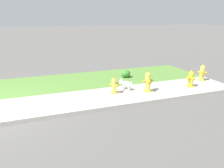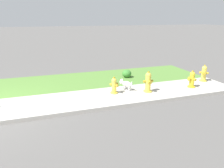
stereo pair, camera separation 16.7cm
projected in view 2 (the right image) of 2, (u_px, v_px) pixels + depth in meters
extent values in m
cylinder|color=yellow|center=(148.00, 91.00, 8.23)|extent=(0.32, 0.32, 0.05)
cylinder|color=yellow|center=(148.00, 83.00, 8.14)|extent=(0.20, 0.20, 0.60)
sphere|color=yellow|center=(148.00, 75.00, 8.05)|extent=(0.21, 0.21, 0.21)
cube|color=#B29323|center=(149.00, 72.00, 8.01)|extent=(0.06, 0.06, 0.06)
cylinder|color=#B29323|center=(152.00, 81.00, 8.15)|extent=(0.09, 0.09, 0.09)
cylinder|color=#B29323|center=(145.00, 82.00, 8.07)|extent=(0.09, 0.09, 0.09)
cylinder|color=#B29323|center=(150.00, 82.00, 7.98)|extent=(0.12, 0.10, 0.12)
cylinder|color=yellow|center=(191.00, 87.00, 8.77)|extent=(0.30, 0.30, 0.05)
cylinder|color=yellow|center=(192.00, 80.00, 8.68)|extent=(0.19, 0.19, 0.50)
sphere|color=yellow|center=(193.00, 74.00, 8.61)|extent=(0.20, 0.20, 0.20)
cube|color=#B29323|center=(193.00, 71.00, 8.58)|extent=(0.06, 0.06, 0.06)
cylinder|color=#B29323|center=(195.00, 80.00, 8.55)|extent=(0.10, 0.10, 0.09)
cylinder|color=#B29323|center=(189.00, 78.00, 8.79)|extent=(0.10, 0.10, 0.09)
cylinder|color=#B29323|center=(189.00, 79.00, 8.60)|extent=(0.12, 0.13, 0.12)
cylinder|color=yellow|center=(203.00, 81.00, 9.59)|extent=(0.31, 0.31, 0.05)
cylinder|color=yellow|center=(204.00, 74.00, 9.50)|extent=(0.20, 0.20, 0.54)
sphere|color=yellow|center=(205.00, 68.00, 9.43)|extent=(0.21, 0.21, 0.21)
cube|color=#B29323|center=(205.00, 65.00, 9.39)|extent=(0.08, 0.08, 0.06)
cylinder|color=#B29323|center=(208.00, 73.00, 9.42)|extent=(0.13, 0.13, 0.09)
cylinder|color=#B29323|center=(200.00, 72.00, 9.55)|extent=(0.13, 0.13, 0.09)
cylinder|color=#B29323|center=(204.00, 74.00, 9.36)|extent=(0.15, 0.16, 0.12)
cylinder|color=yellow|center=(114.00, 93.00, 8.07)|extent=(0.27, 0.27, 0.05)
cylinder|color=yellow|center=(114.00, 86.00, 7.99)|extent=(0.17, 0.17, 0.45)
sphere|color=yellow|center=(114.00, 81.00, 7.92)|extent=(0.18, 0.18, 0.18)
cube|color=#B29323|center=(114.00, 78.00, 7.89)|extent=(0.08, 0.08, 0.06)
cylinder|color=#B29323|center=(111.00, 84.00, 8.05)|extent=(0.12, 0.12, 0.09)
cylinder|color=#B29323|center=(117.00, 86.00, 7.90)|extent=(0.12, 0.12, 0.09)
cylinder|color=#B29323|center=(116.00, 84.00, 8.08)|extent=(0.15, 0.16, 0.12)
ellipsoid|color=white|center=(127.00, 84.00, 8.33)|extent=(0.39, 0.44, 0.21)
sphere|color=white|center=(122.00, 82.00, 8.45)|extent=(0.17, 0.17, 0.17)
sphere|color=black|center=(120.00, 82.00, 8.50)|extent=(0.03, 0.03, 0.03)
cone|color=white|center=(121.00, 80.00, 8.39)|extent=(0.08, 0.08, 0.08)
cone|color=white|center=(122.00, 79.00, 8.46)|extent=(0.08, 0.08, 0.08)
cylinder|color=white|center=(123.00, 88.00, 8.41)|extent=(0.06, 0.06, 0.16)
cylinder|color=white|center=(125.00, 88.00, 8.50)|extent=(0.06, 0.06, 0.16)
cylinder|color=white|center=(129.00, 89.00, 8.27)|extent=(0.06, 0.06, 0.16)
cylinder|color=white|center=(130.00, 89.00, 8.36)|extent=(0.06, 0.06, 0.16)
cylinder|color=white|center=(132.00, 83.00, 8.19)|extent=(0.05, 0.05, 0.12)
ellipsoid|color=#3D7F33|center=(127.00, 74.00, 10.15)|extent=(0.43, 0.43, 0.36)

